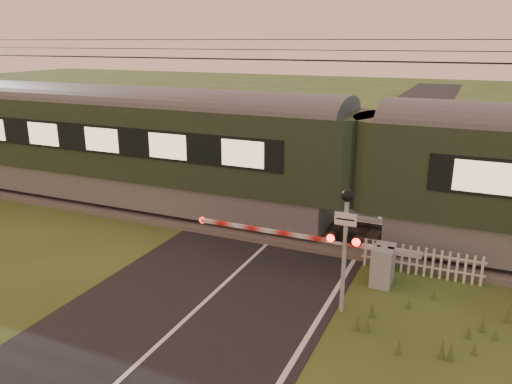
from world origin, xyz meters
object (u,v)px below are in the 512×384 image
at_px(crossing_signal, 346,229).
at_px(train, 363,167).
at_px(picket_fence, 421,261).
at_px(boom_gate, 371,261).

bearing_deg(crossing_signal, train, 97.96).
bearing_deg(picket_fence, crossing_signal, -118.81).
height_order(crossing_signal, picket_fence, crossing_signal).
height_order(train, picket_fence, train).
relative_size(train, crossing_signal, 14.98).
xyz_separation_m(train, crossing_signal, (0.64, -4.57, -0.31)).
xyz_separation_m(boom_gate, crossing_signal, (-0.31, -1.80, 1.47)).
relative_size(train, boom_gate, 7.00).
xyz_separation_m(crossing_signal, picket_fence, (1.47, 2.67, -1.64)).
distance_m(train, boom_gate, 3.42).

